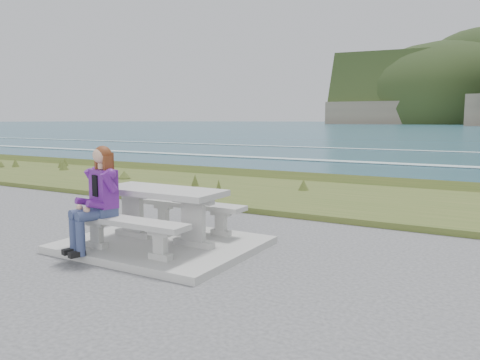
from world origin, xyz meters
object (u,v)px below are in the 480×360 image
object	(u,v)px
bench_landward	(127,227)
bench_seaward	(191,209)
picnic_table	(161,200)
seated_woman	(94,213)

from	to	relation	value
bench_landward	bench_seaward	size ratio (longest dim) A/B	1.00
bench_landward	picnic_table	bearing A→B (deg)	90.00
seated_woman	bench_seaward	bearing A→B (deg)	89.97
bench_seaward	seated_woman	bearing A→B (deg)	-106.16
bench_landward	seated_woman	world-z (taller)	seated_woman
seated_woman	picnic_table	bearing A→B (deg)	77.96
picnic_table	bench_landward	distance (m)	0.74
bench_seaward	seated_woman	xyz separation A→B (m)	(-0.44, -1.53, 0.15)
picnic_table	bench_landward	xyz separation A→B (m)	(0.00, -0.70, -0.23)
bench_landward	seated_woman	bearing A→B (deg)	-164.19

